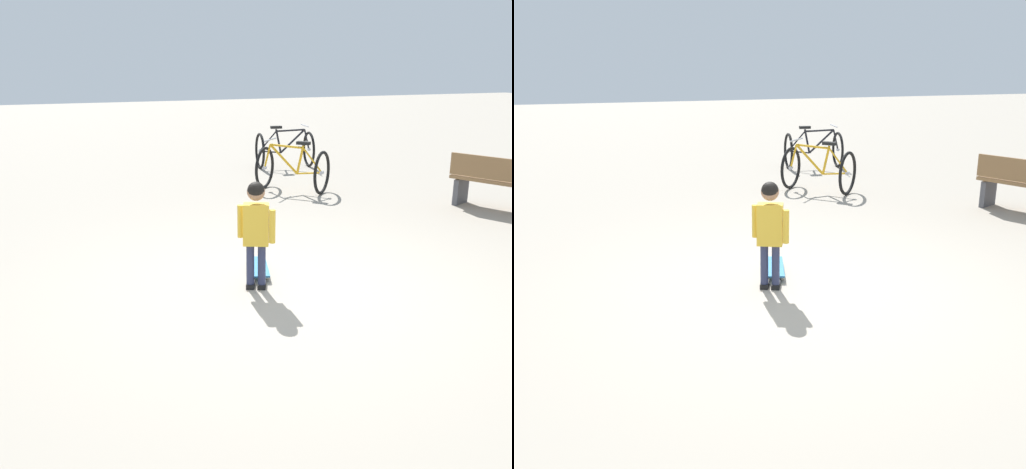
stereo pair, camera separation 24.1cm
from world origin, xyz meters
The scene contains 6 objects.
ground_plane centered at (0.00, 0.00, 0.00)m, with size 50.00×50.00×0.00m, color #9E9384.
child_person centered at (-0.19, -0.35, 0.66)m, with size 0.33×0.29×1.06m.
skateboard centered at (-0.60, -0.17, 0.06)m, with size 0.63×0.34×0.07m.
bicycle_near centered at (-6.06, 2.37, 0.38)m, with size 0.84×1.15×0.85m.
bicycle_mid centered at (-4.02, 1.67, 0.38)m, with size 1.26×1.26×0.85m.
street_bench centered at (-1.71, 4.01, 0.42)m, with size 1.63×1.08×0.80m.
Camera 1 is at (4.78, -2.13, 2.17)m, focal length 41.01 mm.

